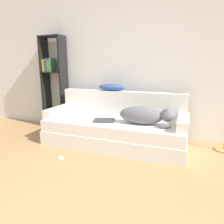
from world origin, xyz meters
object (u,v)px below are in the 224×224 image
(laptop, at_px, (104,120))
(power_adapter, at_px, (60,158))
(bookshelf, at_px, (54,77))
(dog, at_px, (145,115))
(throw_pillow, at_px, (112,87))
(couch, at_px, (114,132))

(laptop, relative_size, power_adapter, 6.27)
(bookshelf, bearing_deg, dog, -15.82)
(dog, distance_m, laptop, 0.63)
(bookshelf, bearing_deg, throw_pillow, -5.44)
(laptop, height_order, bookshelf, bookshelf)
(couch, distance_m, dog, 0.58)
(laptop, bearing_deg, throw_pillow, 79.47)
(dog, height_order, bookshelf, bookshelf)
(couch, bearing_deg, throw_pillow, 115.56)
(bookshelf, relative_size, power_adapter, 29.96)
(couch, xyz_separation_m, bookshelf, (-1.42, 0.48, 0.80))
(couch, bearing_deg, dog, -6.93)
(dog, bearing_deg, bookshelf, 164.18)
(throw_pillow, xyz_separation_m, bookshelf, (-1.24, 0.12, 0.14))
(bookshelf, distance_m, power_adapter, 1.82)
(throw_pillow, distance_m, bookshelf, 1.26)
(couch, height_order, bookshelf, bookshelf)
(bookshelf, xyz_separation_m, power_adapter, (0.93, -1.23, -0.97))
(power_adapter, bearing_deg, dog, 35.51)
(laptop, height_order, throw_pillow, throw_pillow)
(laptop, relative_size, throw_pillow, 0.78)
(bookshelf, bearing_deg, couch, -18.69)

